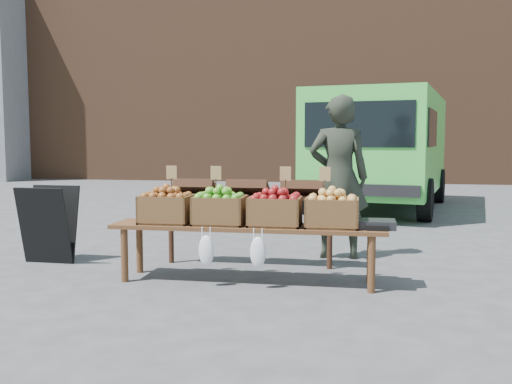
% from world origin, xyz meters
% --- Properties ---
extents(ground, '(80.00, 80.00, 0.00)m').
position_xyz_m(ground, '(0.00, 0.00, 0.00)').
color(ground, '#4B4B4D').
extents(brick_building, '(24.00, 4.00, 10.00)m').
position_xyz_m(brick_building, '(0.00, 15.00, 5.00)').
color(brick_building, brown).
rests_on(brick_building, ground).
extents(delivery_van, '(3.34, 5.49, 2.30)m').
position_xyz_m(delivery_van, '(1.98, 6.16, 1.15)').
color(delivery_van, '#46D049').
rests_on(delivery_van, ground).
extents(vendor, '(0.73, 0.50, 1.92)m').
position_xyz_m(vendor, '(1.26, 1.09, 0.96)').
color(vendor, '#262C21').
rests_on(vendor, ground).
extents(chalkboard_sign, '(0.60, 0.34, 0.89)m').
position_xyz_m(chalkboard_sign, '(-1.99, 0.23, 0.45)').
color(chalkboard_sign, black).
rests_on(chalkboard_sign, ground).
extents(back_table, '(2.10, 0.44, 1.04)m').
position_xyz_m(back_table, '(0.29, 0.47, 0.52)').
color(back_table, '#371F13').
rests_on(back_table, ground).
extents(display_bench, '(2.70, 0.56, 0.57)m').
position_xyz_m(display_bench, '(0.41, -0.25, 0.28)').
color(display_bench, '#54331B').
rests_on(display_bench, ground).
extents(crate_golden_apples, '(0.50, 0.40, 0.28)m').
position_xyz_m(crate_golden_apples, '(-0.41, -0.25, 0.71)').
color(crate_golden_apples, '#9C5429').
rests_on(crate_golden_apples, display_bench).
extents(crate_russet_pears, '(0.50, 0.40, 0.28)m').
position_xyz_m(crate_russet_pears, '(0.14, -0.25, 0.71)').
color(crate_russet_pears, '#459F11').
rests_on(crate_russet_pears, display_bench).
extents(crate_red_apples, '(0.50, 0.40, 0.28)m').
position_xyz_m(crate_red_apples, '(0.69, -0.25, 0.71)').
color(crate_red_apples, maroon).
rests_on(crate_red_apples, display_bench).
extents(crate_green_apples, '(0.50, 0.40, 0.28)m').
position_xyz_m(crate_green_apples, '(1.24, -0.25, 0.71)').
color(crate_green_apples, gold).
rests_on(crate_green_apples, display_bench).
extents(weighing_scale, '(0.34, 0.30, 0.08)m').
position_xyz_m(weighing_scale, '(1.66, -0.25, 0.61)').
color(weighing_scale, black).
rests_on(weighing_scale, display_bench).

